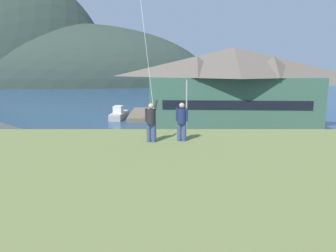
{
  "coord_description": "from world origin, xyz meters",
  "views": [
    {
      "loc": [
        0.28,
        -21.87,
        9.25
      ],
      "look_at": [
        0.22,
        9.0,
        3.12
      ],
      "focal_mm": 35.17,
      "sensor_mm": 36.0,
      "label": 1
    }
  ],
  "objects_px": {
    "parked_car_lone_by_shed": "(126,175)",
    "parked_car_mid_row_far": "(269,150)",
    "storage_shed_waterside": "(179,114)",
    "parked_car_back_row_right": "(45,180)",
    "person_companion": "(182,121)",
    "moored_boat_wharfside": "(120,114)",
    "parking_light_pole": "(187,111)",
    "person_kite_flyer": "(152,121)",
    "moored_boat_outer_mooring": "(160,115)",
    "parked_car_front_row_silver": "(200,177)",
    "parked_car_back_row_left": "(80,153)",
    "parked_car_mid_row_center": "(324,151)",
    "parked_car_corner_spot": "(168,156)",
    "wharf_dock": "(141,114)",
    "harbor_lodge": "(233,87)",
    "parked_car_front_row_red": "(311,178)"
  },
  "relations": [
    {
      "from": "moored_boat_outer_mooring",
      "to": "harbor_lodge",
      "type": "bearing_deg",
      "value": -38.94
    },
    {
      "from": "moored_boat_wharfside",
      "to": "parked_car_front_row_silver",
      "type": "bearing_deg",
      "value": -71.4
    },
    {
      "from": "storage_shed_waterside",
      "to": "parked_car_mid_row_center",
      "type": "bearing_deg",
      "value": -47.93
    },
    {
      "from": "parking_light_pole",
      "to": "parked_car_lone_by_shed",
      "type": "bearing_deg",
      "value": -117.44
    },
    {
      "from": "storage_shed_waterside",
      "to": "moored_boat_outer_mooring",
      "type": "bearing_deg",
      "value": 108.98
    },
    {
      "from": "person_companion",
      "to": "moored_boat_wharfside",
      "type": "bearing_deg",
      "value": 102.68
    },
    {
      "from": "parked_car_lone_by_shed",
      "to": "parked_car_front_row_silver",
      "type": "bearing_deg",
      "value": -4.41
    },
    {
      "from": "storage_shed_waterside",
      "to": "parking_light_pole",
      "type": "height_order",
      "value": "parking_light_pole"
    },
    {
      "from": "parked_car_back_row_left",
      "to": "parking_light_pole",
      "type": "bearing_deg",
      "value": 21.55
    },
    {
      "from": "storage_shed_waterside",
      "to": "parked_car_corner_spot",
      "type": "relative_size",
      "value": 1.08
    },
    {
      "from": "wharf_dock",
      "to": "parked_car_back_row_left",
      "type": "relative_size",
      "value": 2.83
    },
    {
      "from": "moored_boat_wharfside",
      "to": "person_kite_flyer",
      "type": "distance_m",
      "value": 39.56
    },
    {
      "from": "parked_car_back_row_left",
      "to": "parked_car_mid_row_far",
      "type": "bearing_deg",
      "value": 3.33
    },
    {
      "from": "parked_car_lone_by_shed",
      "to": "parked_car_mid_row_far",
      "type": "distance_m",
      "value": 14.2
    },
    {
      "from": "moored_boat_wharfside",
      "to": "parked_car_back_row_left",
      "type": "bearing_deg",
      "value": -89.99
    },
    {
      "from": "moored_boat_wharfside",
      "to": "parked_car_back_row_right",
      "type": "bearing_deg",
      "value": -91.24
    },
    {
      "from": "parked_car_back_row_left",
      "to": "parked_car_mid_row_far",
      "type": "distance_m",
      "value": 17.36
    },
    {
      "from": "storage_shed_waterside",
      "to": "parked_car_mid_row_far",
      "type": "height_order",
      "value": "storage_shed_waterside"
    },
    {
      "from": "parked_car_back_row_right",
      "to": "person_companion",
      "type": "xyz_separation_m",
      "value": [
        9.27,
        -7.33,
        5.55
      ]
    },
    {
      "from": "moored_boat_wharfside",
      "to": "parked_car_corner_spot",
      "type": "relative_size",
      "value": 1.41
    },
    {
      "from": "parked_car_back_row_right",
      "to": "person_kite_flyer",
      "type": "xyz_separation_m",
      "value": [
        7.91,
        -7.5,
        5.57
      ]
    },
    {
      "from": "parked_car_back_row_right",
      "to": "person_kite_flyer",
      "type": "bearing_deg",
      "value": -43.49
    },
    {
      "from": "person_companion",
      "to": "harbor_lodge",
      "type": "bearing_deg",
      "value": 74.74
    },
    {
      "from": "parking_light_pole",
      "to": "person_kite_flyer",
      "type": "height_order",
      "value": "person_kite_flyer"
    },
    {
      "from": "harbor_lodge",
      "to": "parked_car_mid_row_far",
      "type": "bearing_deg",
      "value": -86.93
    },
    {
      "from": "parked_car_mid_row_center",
      "to": "parked_car_mid_row_far",
      "type": "xyz_separation_m",
      "value": [
        -5.02,
        0.15,
        0.0
      ]
    },
    {
      "from": "parked_car_front_row_red",
      "to": "person_kite_flyer",
      "type": "xyz_separation_m",
      "value": [
        -10.9,
        -7.94,
        5.57
      ]
    },
    {
      "from": "parked_car_mid_row_center",
      "to": "person_companion",
      "type": "xyz_separation_m",
      "value": [
        -13.76,
        -14.89,
        5.55
      ]
    },
    {
      "from": "moored_boat_wharfside",
      "to": "parking_light_pole",
      "type": "bearing_deg",
      "value": -64.21
    },
    {
      "from": "moored_boat_wharfside",
      "to": "parked_car_mid_row_center",
      "type": "relative_size",
      "value": 1.43
    },
    {
      "from": "parking_light_pole",
      "to": "parked_car_front_row_silver",
      "type": "bearing_deg",
      "value": -87.76
    },
    {
      "from": "parked_car_back_row_left",
      "to": "parked_car_mid_row_center",
      "type": "bearing_deg",
      "value": 2.2
    },
    {
      "from": "parked_car_lone_by_shed",
      "to": "parking_light_pole",
      "type": "relative_size",
      "value": 0.59
    },
    {
      "from": "harbor_lodge",
      "to": "moored_boat_wharfside",
      "type": "distance_m",
      "value": 19.56
    },
    {
      "from": "parked_car_mid_row_far",
      "to": "parked_car_front_row_silver",
      "type": "bearing_deg",
      "value": -134.82
    },
    {
      "from": "wharf_dock",
      "to": "parked_car_mid_row_center",
      "type": "relative_size",
      "value": 2.82
    },
    {
      "from": "moored_boat_outer_mooring",
      "to": "parked_car_corner_spot",
      "type": "distance_m",
      "value": 24.2
    },
    {
      "from": "storage_shed_waterside",
      "to": "moored_boat_outer_mooring",
      "type": "relative_size",
      "value": 0.74
    },
    {
      "from": "parked_car_back_row_left",
      "to": "person_companion",
      "type": "relative_size",
      "value": 2.43
    },
    {
      "from": "parked_car_corner_spot",
      "to": "parked_car_mid_row_far",
      "type": "height_order",
      "value": "same"
    },
    {
      "from": "parked_car_back_row_right",
      "to": "person_companion",
      "type": "bearing_deg",
      "value": -38.31
    },
    {
      "from": "moored_boat_outer_mooring",
      "to": "parked_car_mid_row_far",
      "type": "relative_size",
      "value": 1.49
    },
    {
      "from": "person_kite_flyer",
      "to": "person_companion",
      "type": "height_order",
      "value": "person_kite_flyer"
    },
    {
      "from": "wharf_dock",
      "to": "parked_car_lone_by_shed",
      "type": "distance_m",
      "value": 32.22
    },
    {
      "from": "moored_boat_wharfside",
      "to": "parked_car_mid_row_center",
      "type": "distance_m",
      "value": 32.35
    },
    {
      "from": "moored_boat_outer_mooring",
      "to": "person_companion",
      "type": "bearing_deg",
      "value": -86.93
    },
    {
      "from": "wharf_dock",
      "to": "person_companion",
      "type": "xyz_separation_m",
      "value": [
        5.33,
        -40.47,
        6.26
      ]
    },
    {
      "from": "parked_car_corner_spot",
      "to": "moored_boat_wharfside",
      "type": "bearing_deg",
      "value": 107.51
    },
    {
      "from": "parked_car_mid_row_far",
      "to": "person_companion",
      "type": "xyz_separation_m",
      "value": [
        -8.73,
        -15.04,
        5.55
      ]
    },
    {
      "from": "harbor_lodge",
      "to": "moored_boat_outer_mooring",
      "type": "xyz_separation_m",
      "value": [
        -9.97,
        8.06,
        -5.11
      ]
    }
  ]
}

